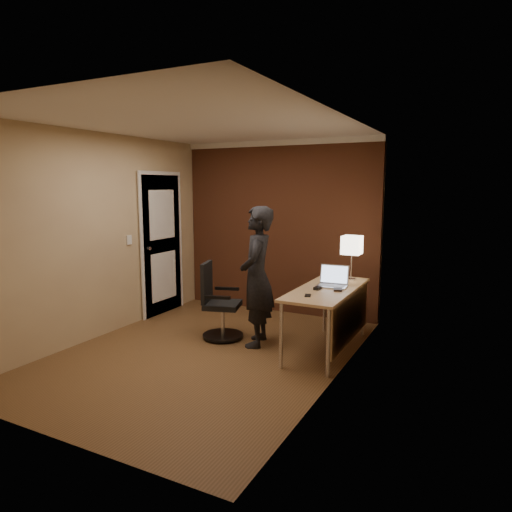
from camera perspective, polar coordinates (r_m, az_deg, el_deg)
name	(u,v)px	position (r m, az deg, el deg)	size (l,w,h in m)	color
room	(249,221)	(6.43, -0.94, 4.41)	(4.00, 4.00, 4.00)	brown
desk	(333,300)	(5.17, 9.60, -5.44)	(0.60, 1.50, 0.73)	tan
desk_lamp	(352,246)	(5.59, 11.90, 1.27)	(0.22, 0.22, 0.54)	silver
laptop	(333,280)	(5.27, 9.62, -3.02)	(0.35, 0.29, 0.23)	silver
mouse	(317,288)	(5.07, 7.69, -4.00)	(0.06, 0.10, 0.03)	black
phone	(308,295)	(4.77, 6.49, -4.91)	(0.06, 0.12, 0.01)	black
wallet	(338,290)	(5.05, 10.20, -4.17)	(0.09, 0.11, 0.02)	black
office_chair	(218,306)	(5.62, -4.78, -6.22)	(0.52, 0.58, 0.92)	black
person	(257,277)	(5.29, 0.12, -2.59)	(0.60, 0.39, 1.63)	black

